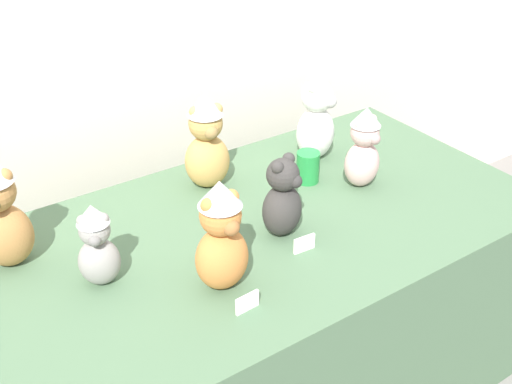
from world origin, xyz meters
name	(u,v)px	position (x,y,z in m)	size (l,w,h in m)	color
wall_back	(140,5)	(0.00, 0.97, 1.30)	(7.00, 0.08, 2.60)	silver
display_table	(256,318)	(0.00, 0.25, 0.39)	(1.84, 0.95, 0.78)	#4C6B4C
teddy_bear_charcoal	(282,199)	(0.04, 0.17, 0.90)	(0.17, 0.16, 0.26)	#383533
teddy_bear_snow	(316,121)	(0.43, 0.50, 0.92)	(0.20, 0.19, 0.31)	white
teddy_bear_ginger	(221,237)	(-0.24, 0.06, 0.94)	(0.15, 0.13, 0.33)	#D17F3D
teddy_bear_honey	(207,142)	(0.00, 0.54, 0.94)	(0.18, 0.16, 0.34)	tan
teddy_bear_ash	(97,246)	(-0.50, 0.26, 0.90)	(0.14, 0.13, 0.25)	gray
teddy_bear_caramel	(0,214)	(-0.68, 0.48, 0.95)	(0.20, 0.18, 0.34)	#B27A42
teddy_bear_blush	(363,148)	(0.44, 0.25, 0.92)	(0.15, 0.13, 0.29)	beige
party_cup_green	(308,167)	(0.30, 0.38, 0.83)	(0.08, 0.08, 0.11)	#238C3D
name_card_front_left	(247,302)	(-0.24, -0.06, 0.80)	(0.07, 0.01, 0.05)	white
name_card_front_middle	(304,244)	(0.04, 0.06, 0.80)	(0.07, 0.01, 0.05)	white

